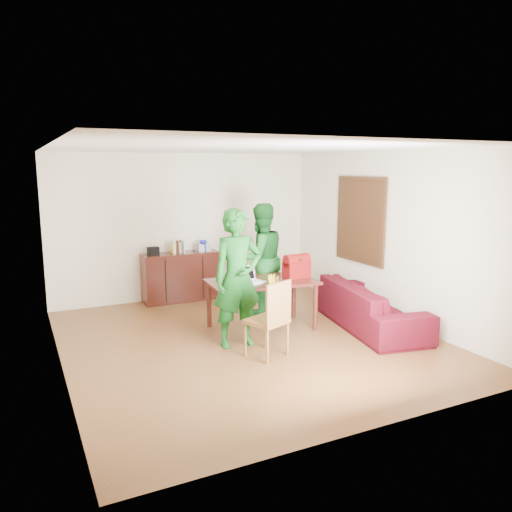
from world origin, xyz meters
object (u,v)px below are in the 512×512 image
laptop (253,280)px  bottle (277,280)px  sofa (369,305)px  red_bag (296,268)px  person_near (238,278)px  chair (267,334)px  person_far (261,259)px  table (262,287)px

laptop → bottle: bearing=-74.8°
sofa → red_bag: bearing=69.6°
person_near → bottle: bearing=9.9°
chair → person_near: person_near is taller
person_far → sofa: bearing=123.4°
person_far → sofa: 1.94m
table → red_bag: red_bag is taller
table → laptop: (-0.18, -0.08, 0.14)m
bottle → table: bearing=95.9°
red_bag → sofa: red_bag is taller
chair → person_far: 2.12m
chair → bottle: size_ratio=6.25×
person_near → sofa: person_near is taller
person_near → laptop: (0.44, 0.41, -0.15)m
table → chair: size_ratio=1.63×
chair → person_near: 0.88m
laptop → red_bag: 0.76m
bottle → sofa: 1.60m
table → person_near: size_ratio=0.88×
red_bag → table: bearing=171.4°
table → sofa: (1.54, -0.63, -0.32)m
chair → red_bag: 1.55m
chair → table: bearing=45.6°
table → chair: (-0.44, -1.05, -0.36)m
person_near → sofa: size_ratio=0.82×
chair → person_near: bearing=85.9°
person_far → chair: bearing=60.4°
red_bag → person_near: bearing=-163.2°
laptop → sofa: laptop is taller
bottle → laptop: bearing=124.7°
bottle → sofa: bottle is taller
chair → red_bag: bearing=22.9°
table → bottle: 0.44m
sofa → person_near: bearing=96.9°
table → chair: chair is taller
person_far → red_bag: 0.87m
person_near → bottle: 0.68m
table → red_bag: 0.63m
bottle → red_bag: red_bag is taller
person_near → laptop: 0.62m
person_far → laptop: (-0.56, -0.88, -0.13)m
laptop → person_near: bearing=-156.1°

